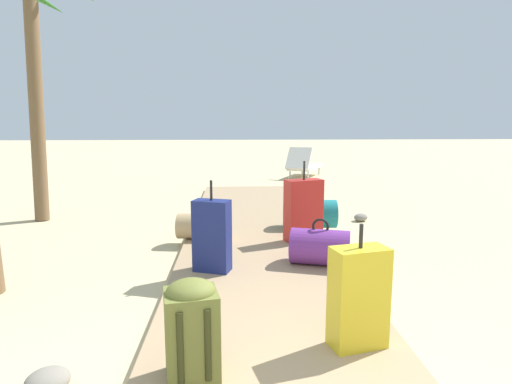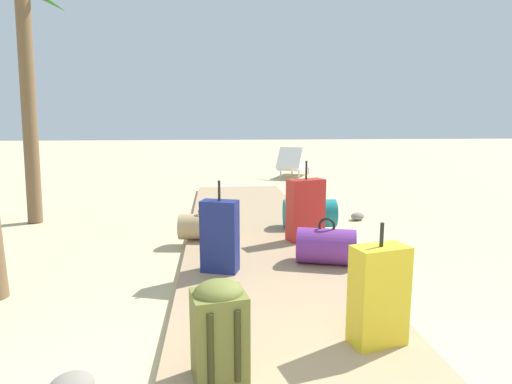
# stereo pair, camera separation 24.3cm
# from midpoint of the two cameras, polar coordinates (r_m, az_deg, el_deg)

# --- Properties ---
(ground_plane) EXTENTS (60.00, 60.00, 0.00)m
(ground_plane) POSITION_cam_midpoint_polar(r_m,az_deg,el_deg) (4.52, 1.88, -9.40)
(ground_plane) COLOR #CCB789
(boardwalk) EXTENTS (1.66, 7.91, 0.08)m
(boardwalk) POSITION_cam_midpoint_polar(r_m,az_deg,el_deg) (5.26, 1.13, -6.21)
(boardwalk) COLOR tan
(boardwalk) RESTS_ON ground
(duffel_bag_purple) EXTENTS (0.64, 0.49, 0.46)m
(duffel_bag_purple) POSITION_cam_midpoint_polar(r_m,az_deg,el_deg) (4.22, 10.24, -7.27)
(duffel_bag_purple) COLOR #6B2D84
(duffel_bag_purple) RESTS_ON boardwalk
(suitcase_red) EXTENTS (0.47, 0.32, 0.93)m
(suitcase_red) POSITION_cam_midpoint_polar(r_m,az_deg,el_deg) (4.98, 7.78, -2.44)
(suitcase_red) COLOR red
(suitcase_red) RESTS_ON boardwalk
(suitcase_navy) EXTENTS (0.37, 0.27, 0.85)m
(suitcase_navy) POSITION_cam_midpoint_polar(r_m,az_deg,el_deg) (3.95, -4.18, -5.89)
(suitcase_navy) COLOR navy
(suitcase_navy) RESTS_ON boardwalk
(suitcase_yellow) EXTENTS (0.37, 0.26, 0.78)m
(suitcase_yellow) POSITION_cam_midpoint_polar(r_m,az_deg,el_deg) (2.78, 16.12, -13.46)
(suitcase_yellow) COLOR gold
(suitcase_yellow) RESTS_ON boardwalk
(backpack_olive) EXTENTS (0.32, 0.30, 0.56)m
(backpack_olive) POSITION_cam_midpoint_polar(r_m,az_deg,el_deg) (2.39, -5.64, -17.60)
(backpack_olive) COLOR olive
(backpack_olive) RESTS_ON boardwalk
(duffel_bag_tan) EXTENTS (0.65, 0.37, 0.42)m
(duffel_bag_tan) POSITION_cam_midpoint_polar(r_m,az_deg,el_deg) (5.08, -5.69, -4.58)
(duffel_bag_tan) COLOR tan
(duffel_bag_tan) RESTS_ON boardwalk
(duffel_bag_teal) EXTENTS (0.70, 0.41, 0.48)m
(duffel_bag_teal) POSITION_cam_midpoint_polar(r_m,az_deg,el_deg) (5.63, 8.47, -2.90)
(duffel_bag_teal) COLOR #197A7F
(duffel_bag_teal) RESTS_ON boardwalk
(lounge_chair) EXTENTS (1.20, 1.63, 0.81)m
(lounge_chair) POSITION_cam_midpoint_polar(r_m,az_deg,el_deg) (11.27, 7.03, 3.62)
(lounge_chair) COLOR white
(lounge_chair) RESTS_ON ground
(rock_left_mid) EXTENTS (0.33, 0.33, 0.12)m
(rock_left_mid) POSITION_cam_midpoint_polar(r_m,az_deg,el_deg) (2.73, -23.75, -22.24)
(rock_left_mid) COLOR gray
(rock_left_mid) RESTS_ON ground
(rock_right_far) EXTENTS (0.27, 0.25, 0.11)m
(rock_right_far) POSITION_cam_midpoint_polar(r_m,az_deg,el_deg) (6.51, 14.93, -3.31)
(rock_right_far) COLOR gray
(rock_right_far) RESTS_ON ground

